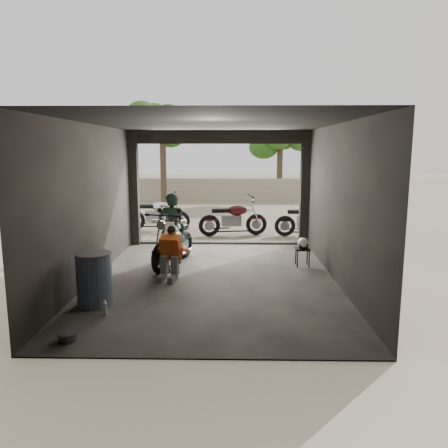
{
  "coord_description": "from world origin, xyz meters",
  "views": [
    {
      "loc": [
        0.39,
        -8.76,
        2.69
      ],
      "look_at": [
        0.2,
        0.6,
        1.09
      ],
      "focal_mm": 35.0,
      "sensor_mm": 36.0,
      "label": 1
    }
  ],
  "objects_px": {
    "rider": "(172,229)",
    "mechanic": "(169,255)",
    "outside_bike_b": "(233,216)",
    "sign_post": "(338,183)",
    "outside_bike_a": "(157,212)",
    "left_bike": "(173,238)",
    "helmet": "(303,243)",
    "main_bike": "(175,241)",
    "stool": "(303,251)",
    "oil_drum": "(94,280)",
    "outside_bike_c": "(308,217)"
  },
  "relations": [
    {
      "from": "outside_bike_c",
      "to": "outside_bike_b",
      "type": "bearing_deg",
      "value": 88.45
    },
    {
      "from": "rider",
      "to": "oil_drum",
      "type": "distance_m",
      "value": 3.02
    },
    {
      "from": "outside_bike_b",
      "to": "mechanic",
      "type": "xyz_separation_m",
      "value": [
        -1.31,
        -4.77,
        -0.1
      ]
    },
    {
      "from": "stool",
      "to": "left_bike",
      "type": "bearing_deg",
      "value": 178.35
    },
    {
      "from": "stool",
      "to": "main_bike",
      "type": "bearing_deg",
      "value": 178.58
    },
    {
      "from": "main_bike",
      "to": "outside_bike_c",
      "type": "relative_size",
      "value": 0.97
    },
    {
      "from": "outside_bike_a",
      "to": "outside_bike_c",
      "type": "relative_size",
      "value": 1.05
    },
    {
      "from": "outside_bike_b",
      "to": "sign_post",
      "type": "distance_m",
      "value": 3.69
    },
    {
      "from": "rider",
      "to": "helmet",
      "type": "height_order",
      "value": "rider"
    },
    {
      "from": "main_bike",
      "to": "rider",
      "type": "bearing_deg",
      "value": 125.82
    },
    {
      "from": "left_bike",
      "to": "helmet",
      "type": "xyz_separation_m",
      "value": [
        3.0,
        -0.1,
        -0.08
      ]
    },
    {
      "from": "mechanic",
      "to": "stool",
      "type": "relative_size",
      "value": 2.43
    },
    {
      "from": "outside_bike_a",
      "to": "stool",
      "type": "xyz_separation_m",
      "value": [
        4.13,
        -4.47,
        -0.27
      ]
    },
    {
      "from": "helmet",
      "to": "oil_drum",
      "type": "xyz_separation_m",
      "value": [
        -4.0,
        -2.62,
        -0.1
      ]
    },
    {
      "from": "mechanic",
      "to": "sign_post",
      "type": "distance_m",
      "value": 4.94
    },
    {
      "from": "outside_bike_b",
      "to": "sign_post",
      "type": "height_order",
      "value": "sign_post"
    },
    {
      "from": "outside_bike_b",
      "to": "rider",
      "type": "height_order",
      "value": "rider"
    },
    {
      "from": "main_bike",
      "to": "outside_bike_c",
      "type": "distance_m",
      "value": 5.11
    },
    {
      "from": "outside_bike_c",
      "to": "oil_drum",
      "type": "bearing_deg",
      "value": 142.95
    },
    {
      "from": "sign_post",
      "to": "outside_bike_a",
      "type": "bearing_deg",
      "value": 159.5
    },
    {
      "from": "outside_bike_b",
      "to": "helmet",
      "type": "height_order",
      "value": "outside_bike_b"
    },
    {
      "from": "rider",
      "to": "outside_bike_a",
      "type": "bearing_deg",
      "value": -78.79
    },
    {
      "from": "oil_drum",
      "to": "sign_post",
      "type": "bearing_deg",
      "value": 38.86
    },
    {
      "from": "main_bike",
      "to": "helmet",
      "type": "relative_size",
      "value": 6.57
    },
    {
      "from": "sign_post",
      "to": "outside_bike_b",
      "type": "bearing_deg",
      "value": 150.1
    },
    {
      "from": "helmet",
      "to": "outside_bike_a",
      "type": "bearing_deg",
      "value": 147.71
    },
    {
      "from": "left_bike",
      "to": "mechanic",
      "type": "height_order",
      "value": "left_bike"
    },
    {
      "from": "helmet",
      "to": "sign_post",
      "type": "xyz_separation_m",
      "value": [
        1.09,
        1.49,
        1.28
      ]
    },
    {
      "from": "outside_bike_b",
      "to": "helmet",
      "type": "relative_size",
      "value": 7.01
    },
    {
      "from": "main_bike",
      "to": "stool",
      "type": "bearing_deg",
      "value": 3.13
    },
    {
      "from": "main_bike",
      "to": "stool",
      "type": "xyz_separation_m",
      "value": [
        2.96,
        -0.07,
        -0.22
      ]
    },
    {
      "from": "oil_drum",
      "to": "stool",
      "type": "bearing_deg",
      "value": 33.32
    },
    {
      "from": "mechanic",
      "to": "helmet",
      "type": "relative_size",
      "value": 4.02
    },
    {
      "from": "stool",
      "to": "outside_bike_c",
      "type": "bearing_deg",
      "value": 78.43
    },
    {
      "from": "rider",
      "to": "mechanic",
      "type": "bearing_deg",
      "value": 92.19
    },
    {
      "from": "rider",
      "to": "helmet",
      "type": "bearing_deg",
      "value": 172.72
    },
    {
      "from": "left_bike",
      "to": "helmet",
      "type": "height_order",
      "value": "left_bike"
    },
    {
      "from": "left_bike",
      "to": "outside_bike_b",
      "type": "bearing_deg",
      "value": 84.29
    },
    {
      "from": "outside_bike_c",
      "to": "outside_bike_a",
      "type": "bearing_deg",
      "value": 80.15
    },
    {
      "from": "rider",
      "to": "helmet",
      "type": "distance_m",
      "value": 3.07
    },
    {
      "from": "mechanic",
      "to": "stool",
      "type": "distance_m",
      "value": 3.12
    },
    {
      "from": "outside_bike_a",
      "to": "outside_bike_b",
      "type": "height_order",
      "value": "outside_bike_a"
    },
    {
      "from": "outside_bike_a",
      "to": "mechanic",
      "type": "xyz_separation_m",
      "value": [
        1.21,
        -5.56,
        -0.1
      ]
    },
    {
      "from": "outside_bike_a",
      "to": "mechanic",
      "type": "distance_m",
      "value": 5.69
    },
    {
      "from": "outside_bike_b",
      "to": "oil_drum",
      "type": "distance_m",
      "value": 6.75
    },
    {
      "from": "outside_bike_b",
      "to": "mechanic",
      "type": "bearing_deg",
      "value": 155.13
    },
    {
      "from": "helmet",
      "to": "oil_drum",
      "type": "distance_m",
      "value": 4.78
    },
    {
      "from": "main_bike",
      "to": "sign_post",
      "type": "bearing_deg",
      "value": 23.63
    },
    {
      "from": "main_bike",
      "to": "outside_bike_b",
      "type": "height_order",
      "value": "outside_bike_b"
    },
    {
      "from": "left_bike",
      "to": "oil_drum",
      "type": "distance_m",
      "value": 2.9
    }
  ]
}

